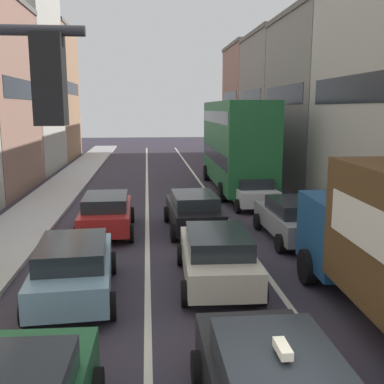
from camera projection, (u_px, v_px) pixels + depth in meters
The scene contains 11 objects.
sidewalk_left at pixel (54, 195), 24.40m from camera, with size 2.60×64.00×0.14m, color #B4B4B4.
lane_stripe_left at pixel (147, 195), 24.90m from camera, with size 0.16×60.00×0.01m, color silver.
lane_stripe_right at pixel (208, 193), 25.23m from camera, with size 0.16×60.00×0.01m, color silver.
building_row_right at pixel (333, 103), 28.03m from camera, with size 7.20×43.90×10.71m.
sedan_centre_lane_second at pixel (217, 255), 12.18m from camera, with size 2.19×4.36×1.49m.
wagon_left_lane_second at pixel (74, 267), 11.28m from camera, with size 2.29×4.41×1.49m.
hatchback_centre_lane_third at pixel (194, 210), 17.49m from camera, with size 2.21×4.37×1.49m.
sedan_left_lane_third at pixel (106, 212), 17.18m from camera, with size 2.13×4.33×1.49m.
sedan_right_lane_behind_truck at pixel (294, 218), 16.24m from camera, with size 2.10×4.32×1.49m.
wagon_right_lane_far at pixel (250, 190), 21.90m from camera, with size 2.15×4.34×1.49m.
bus_mid_queue_primary at pixel (236, 141), 25.72m from camera, with size 2.93×10.54×5.06m.
Camera 1 is at (-1.65, -4.58, 4.69)m, focal length 42.31 mm.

